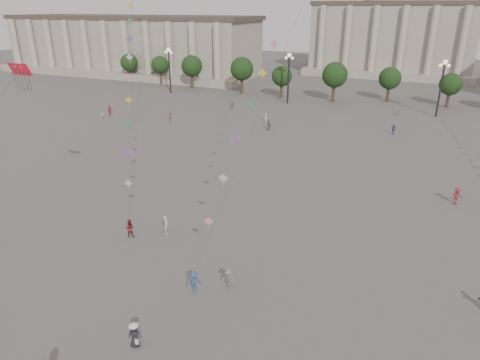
% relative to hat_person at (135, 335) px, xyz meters
% --- Properties ---
extents(ground, '(360.00, 360.00, 0.00)m').
position_rel_hat_person_xyz_m(ground, '(1.07, 2.98, -0.86)').
color(ground, '#514F4C').
rests_on(ground, ground).
extents(hall_west, '(84.00, 26.22, 17.20)m').
position_rel_hat_person_xyz_m(hall_west, '(-73.93, 96.87, 7.56)').
color(hall_west, gray).
rests_on(hall_west, ground).
extents(hall_central, '(48.30, 34.30, 35.50)m').
position_rel_hat_person_xyz_m(hall_central, '(1.07, 132.20, 13.37)').
color(hall_central, gray).
rests_on(hall_central, ground).
extents(tree_row, '(137.12, 5.12, 8.00)m').
position_rel_hat_person_xyz_m(tree_row, '(1.07, 80.98, 4.53)').
color(tree_row, '#3C2B1E').
rests_on(tree_row, ground).
extents(lamp_post_far_west, '(2.00, 0.90, 10.65)m').
position_rel_hat_person_xyz_m(lamp_post_far_west, '(-43.93, 72.98, 6.49)').
color(lamp_post_far_west, '#262628').
rests_on(lamp_post_far_west, ground).
extents(lamp_post_mid_west, '(2.00, 0.90, 10.65)m').
position_rel_hat_person_xyz_m(lamp_post_mid_west, '(-13.93, 72.98, 6.49)').
color(lamp_post_mid_west, '#262628').
rests_on(lamp_post_mid_west, ground).
extents(lamp_post_mid_east, '(2.00, 0.90, 10.65)m').
position_rel_hat_person_xyz_m(lamp_post_mid_east, '(16.07, 72.98, 6.49)').
color(lamp_post_mid_east, '#262628').
rests_on(lamp_post_mid_east, ground).
extents(person_crowd_0, '(1.08, 0.80, 1.70)m').
position_rel_hat_person_xyz_m(person_crowd_0, '(9.75, 56.73, -0.01)').
color(person_crowd_0, navy).
rests_on(person_crowd_0, ground).
extents(person_crowd_1, '(1.03, 1.00, 1.68)m').
position_rel_hat_person_xyz_m(person_crowd_1, '(-41.51, 45.42, -0.02)').
color(person_crowd_1, silver).
rests_on(person_crowd_1, ground).
extents(person_crowd_2, '(0.74, 1.27, 1.94)m').
position_rel_hat_person_xyz_m(person_crowd_2, '(-41.89, 48.05, 0.11)').
color(person_crowd_2, maroon).
rests_on(person_crowd_2, ground).
extents(person_crowd_4, '(1.33, 1.22, 1.48)m').
position_rel_hat_person_xyz_m(person_crowd_4, '(9.34, 70.98, -0.12)').
color(person_crowd_4, '#B3B3AF').
rests_on(person_crowd_4, ground).
extents(person_crowd_6, '(1.19, 0.81, 1.70)m').
position_rel_hat_person_xyz_m(person_crowd_6, '(2.81, 7.66, -0.01)').
color(person_crowd_6, slate).
rests_on(person_crowd_6, ground).
extents(person_crowd_8, '(1.40, 1.08, 1.92)m').
position_rel_hat_person_xyz_m(person_crowd_8, '(18.69, 30.94, 0.10)').
color(person_crowd_8, maroon).
rests_on(person_crowd_8, ground).
extents(person_crowd_10, '(0.49, 0.67, 1.71)m').
position_rel_hat_person_xyz_m(person_crowd_10, '(-12.30, 55.40, -0.00)').
color(person_crowd_10, silver).
rests_on(person_crowd_10, ground).
extents(person_crowd_12, '(1.70, 1.57, 1.90)m').
position_rel_hat_person_xyz_m(person_crowd_12, '(-9.89, 50.55, 0.09)').
color(person_crowd_12, slate).
rests_on(person_crowd_12, ground).
extents(person_crowd_13, '(0.64, 0.79, 1.86)m').
position_rel_hat_person_xyz_m(person_crowd_13, '(-6.04, 12.82, 0.07)').
color(person_crowd_13, '#B7B7B2').
rests_on(person_crowd_13, ground).
extents(person_crowd_16, '(0.94, 0.42, 1.58)m').
position_rel_hat_person_xyz_m(person_crowd_16, '(-22.40, 62.52, -0.07)').
color(person_crowd_16, slate).
rests_on(person_crowd_16, ground).
extents(person_crowd_17, '(1.12, 1.20, 1.63)m').
position_rel_hat_person_xyz_m(person_crowd_17, '(-28.63, 48.94, -0.05)').
color(person_crowd_17, maroon).
rests_on(person_crowd_17, ground).
extents(kite_flyer_0, '(1.03, 0.94, 1.73)m').
position_rel_hat_person_xyz_m(kite_flyer_0, '(-8.89, 11.10, 0.00)').
color(kite_flyer_0, maroon).
rests_on(kite_flyer_0, ground).
extents(kite_flyer_1, '(1.25, 1.23, 1.73)m').
position_rel_hat_person_xyz_m(kite_flyer_1, '(0.61, 6.34, 0.00)').
color(kite_flyer_1, '#2E4B69').
rests_on(kite_flyer_1, ground).
extents(hat_person, '(0.94, 0.82, 1.69)m').
position_rel_hat_person_xyz_m(hat_person, '(0.00, 0.00, 0.00)').
color(hat_person, black).
rests_on(hat_person, ground).
extents(dragon_kite, '(2.20, 7.74, 20.04)m').
position_rel_hat_person_xyz_m(dragon_kite, '(-17.25, 9.34, 13.19)').
color(dragon_kite, red).
rests_on(dragon_kite, ground).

